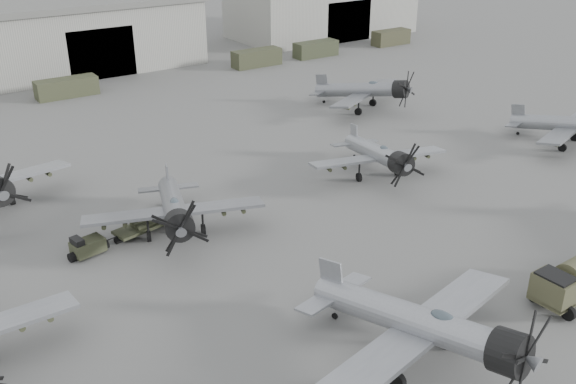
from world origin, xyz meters
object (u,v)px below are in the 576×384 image
at_px(aircraft_mid_2, 380,155).
at_px(aircraft_mid_3, 574,125).
at_px(aircraft_mid_1, 174,209).
at_px(aircraft_far_1, 368,90).
at_px(tug_trailer, 110,238).
at_px(aircraft_near_1, 428,326).

bearing_deg(aircraft_mid_2, aircraft_mid_3, 3.12).
distance_m(aircraft_mid_1, aircraft_far_1, 31.32).
bearing_deg(tug_trailer, aircraft_near_1, -78.24).
xyz_separation_m(aircraft_far_1, tug_trailer, (-32.00, -12.47, -1.62)).
bearing_deg(aircraft_mid_3, aircraft_mid_1, 156.59).
xyz_separation_m(aircraft_mid_1, tug_trailer, (-3.92, 1.43, -1.59)).
relative_size(aircraft_near_1, aircraft_mid_1, 1.13).
height_order(aircraft_mid_1, aircraft_mid_3, aircraft_mid_1).
relative_size(aircraft_near_1, tug_trailer, 1.82).
xyz_separation_m(aircraft_mid_3, tug_trailer, (-40.21, 5.65, -1.49)).
height_order(aircraft_near_1, aircraft_far_1, aircraft_near_1).
bearing_deg(tug_trailer, aircraft_mid_3, -19.03).
xyz_separation_m(aircraft_mid_1, aircraft_mid_3, (36.28, -4.22, -0.11)).
relative_size(aircraft_near_1, aircraft_mid_3, 1.18).
xyz_separation_m(aircraft_near_1, aircraft_mid_3, (31.98, 13.93, -0.36)).
height_order(aircraft_mid_1, aircraft_far_1, aircraft_far_1).
relative_size(aircraft_mid_1, aircraft_mid_2, 1.04).
bearing_deg(aircraft_mid_3, aircraft_far_1, 97.62).
bearing_deg(aircraft_mid_3, aircraft_mid_2, 151.07).
xyz_separation_m(aircraft_mid_2, aircraft_mid_3, (18.92, -4.08, 0.00)).
bearing_deg(tug_trailer, aircraft_mid_1, -31.01).
distance_m(aircraft_mid_1, tug_trailer, 4.47).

